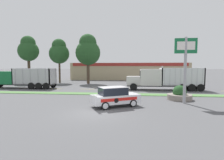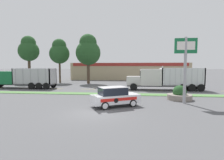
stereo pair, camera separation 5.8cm
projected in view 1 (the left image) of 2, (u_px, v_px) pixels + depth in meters
ground_plane at (96, 113)px, 13.61m from camera, size 600.00×600.00×0.00m
grass_verge at (110, 94)px, 22.90m from camera, size 120.00×1.75×0.06m
centre_line_2 at (25, 88)px, 29.36m from camera, size 2.40×0.14×0.01m
centre_line_3 at (55, 89)px, 28.78m from camera, size 2.40×0.14×0.01m
centre_line_4 at (87, 89)px, 28.20m from camera, size 2.40×0.14×0.01m
centre_line_5 at (121, 90)px, 27.62m from camera, size 2.40×0.14×0.01m
centre_line_6 at (156, 90)px, 27.03m from camera, size 2.40×0.14×0.01m
centre_line_7 at (192, 91)px, 26.45m from camera, size 2.40×0.14×0.01m
dump_truck_lead at (16, 79)px, 29.63m from camera, size 11.66×2.82×3.33m
dump_truck_mid at (157, 79)px, 27.26m from camera, size 11.47×2.71×3.74m
rally_car at (115, 96)px, 15.75m from camera, size 4.60×3.62×1.83m
store_sign_post at (185, 58)px, 16.89m from camera, size 2.10×0.28×6.44m
stone_planter at (180, 95)px, 19.09m from camera, size 2.61×2.61×1.58m
store_building_backdrop at (129, 71)px, 51.95m from camera, size 31.89×12.10×4.69m
tree_behind_left at (59, 52)px, 39.18m from camera, size 4.44×4.44×9.88m
tree_behind_centre at (28, 49)px, 39.18m from camera, size 4.51×4.51×10.54m
tree_behind_right at (88, 50)px, 37.24m from camera, size 5.28×5.28×10.57m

